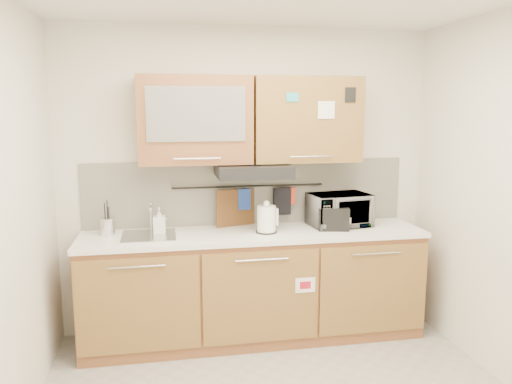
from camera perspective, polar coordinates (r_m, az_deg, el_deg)
name	(u,v)px	position (r m, az deg, el deg)	size (l,w,h in m)	color
wall_back	(248,181)	(4.34, -0.93, 1.29)	(3.20, 3.20, 0.00)	silver
base_cabinet	(254,291)	(4.27, -0.20, -11.27)	(2.80, 0.64, 0.88)	brown
countertop	(254,234)	(4.12, -0.19, -4.84)	(2.82, 0.62, 0.04)	white
backsplash	(248,192)	(4.34, -0.90, -0.04)	(2.80, 0.02, 0.56)	silver
upper_cabinets	(251,120)	(4.12, -0.60, 8.25)	(1.82, 0.37, 0.70)	brown
range_hood	(253,171)	(4.08, -0.35, 2.46)	(0.60, 0.46, 0.10)	black
sink	(149,235)	(4.07, -12.12, -4.88)	(0.42, 0.40, 0.26)	silver
utensil_rail	(249,186)	(4.30, -0.82, 0.66)	(0.02, 0.02, 1.30)	black
utensil_crock	(108,226)	(4.16, -16.58, -3.78)	(0.13, 0.13, 0.28)	silver
kettle	(267,220)	(4.07, 1.22, -3.21)	(0.20, 0.19, 0.27)	white
toaster	(333,218)	(4.21, 8.81, -2.99)	(0.28, 0.20, 0.19)	black
microwave	(339,210)	(4.36, 9.49, -2.03)	(0.50, 0.34, 0.28)	#999999
soap_bottle	(159,221)	(4.11, -11.00, -3.24)	(0.10, 0.10, 0.21)	#999999
cutting_board	(236,214)	(4.31, -2.35, -2.56)	(0.36, 0.03, 0.44)	brown
oven_mitt	(244,199)	(4.29, -1.36, -0.83)	(0.11, 0.03, 0.18)	#213F99
dark_pouch	(282,201)	(4.37, 3.00, -1.06)	(0.15, 0.04, 0.24)	black
pot_holder	(288,196)	(4.37, 3.73, -0.44)	(0.12, 0.02, 0.15)	red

